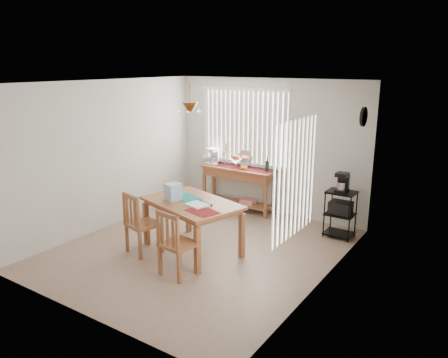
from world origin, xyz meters
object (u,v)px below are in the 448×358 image
Objects in this scene: cart_items at (343,183)px; chair_left at (141,224)px; wire_cart at (340,210)px; chair_right at (176,244)px; dining_table at (192,207)px; sideboard at (239,178)px.

cart_items is 0.34× the size of chair_left.
chair_right is at bearing -118.01° from wire_cart.
dining_table is (-1.73, -1.83, 0.23)m from wire_cart.
sideboard is 4.62× the size of cart_items.
chair_right is (-1.40, -2.63, -0.48)m from cart_items.
chair_right is at bearing -74.75° from sideboard.
wire_cart is 3.30m from chair_left.
chair_right is (0.34, -0.79, -0.24)m from dining_table.
wire_cart is at bearing 61.99° from chair_right.
cart_items is at bearing -6.81° from sideboard.
chair_right reaches higher than wire_cart.
cart_items is at bearing 62.07° from chair_right.
wire_cart is at bearing -90.00° from cart_items.
dining_table is at bearing -77.90° from sideboard.
sideboard reaches higher than dining_table.
chair_right is (-1.40, -2.62, -0.01)m from wire_cart.
wire_cart is 2.43× the size of cart_items.
dining_table is (-1.73, -1.84, -0.24)m from cart_items.
wire_cart is 2.53m from dining_table.
dining_table reaches higher than wire_cart.
chair_right is at bearing -66.85° from dining_table.
wire_cart is 0.84× the size of chair_right.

